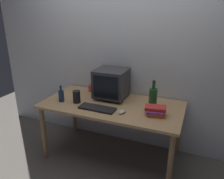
{
  "coord_description": "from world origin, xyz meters",
  "views": [
    {
      "loc": [
        0.92,
        -2.23,
        1.78
      ],
      "look_at": [
        0.0,
        0.0,
        0.91
      ],
      "focal_mm": 35.34,
      "sensor_mm": 36.0,
      "label": 1
    }
  ],
  "objects_px": {
    "book_stack": "(156,111)",
    "metal_canister": "(77,97)",
    "bottle_short": "(61,95)",
    "mug": "(92,88)",
    "keyboard": "(97,108)",
    "computer_mouse": "(122,112)",
    "crt_monitor": "(111,83)",
    "bottle_tall": "(153,97)"
  },
  "relations": [
    {
      "from": "book_stack",
      "to": "metal_canister",
      "type": "xyz_separation_m",
      "value": [
        -0.95,
        -0.02,
        0.02
      ]
    },
    {
      "from": "bottle_short",
      "to": "mug",
      "type": "height_order",
      "value": "bottle_short"
    },
    {
      "from": "bottle_tall",
      "to": "book_stack",
      "type": "distance_m",
      "value": 0.25
    },
    {
      "from": "computer_mouse",
      "to": "book_stack",
      "type": "bearing_deg",
      "value": 37.06
    },
    {
      "from": "computer_mouse",
      "to": "bottle_tall",
      "type": "xyz_separation_m",
      "value": [
        0.26,
        0.32,
        0.1
      ]
    },
    {
      "from": "book_stack",
      "to": "metal_canister",
      "type": "distance_m",
      "value": 0.95
    },
    {
      "from": "crt_monitor",
      "to": "bottle_tall",
      "type": "bearing_deg",
      "value": -6.36
    },
    {
      "from": "computer_mouse",
      "to": "mug",
      "type": "relative_size",
      "value": 0.83
    },
    {
      "from": "keyboard",
      "to": "computer_mouse",
      "type": "relative_size",
      "value": 4.2
    },
    {
      "from": "bottle_short",
      "to": "book_stack",
      "type": "height_order",
      "value": "bottle_short"
    },
    {
      "from": "computer_mouse",
      "to": "bottle_short",
      "type": "distance_m",
      "value": 0.8
    },
    {
      "from": "crt_monitor",
      "to": "metal_canister",
      "type": "xyz_separation_m",
      "value": [
        -0.33,
        -0.3,
        -0.12
      ]
    },
    {
      "from": "computer_mouse",
      "to": "bottle_tall",
      "type": "height_order",
      "value": "bottle_tall"
    },
    {
      "from": "mug",
      "to": "bottle_tall",
      "type": "bearing_deg",
      "value": -11.51
    },
    {
      "from": "keyboard",
      "to": "bottle_short",
      "type": "bearing_deg",
      "value": 176.53
    },
    {
      "from": "book_stack",
      "to": "mug",
      "type": "relative_size",
      "value": 1.96
    },
    {
      "from": "book_stack",
      "to": "keyboard",
      "type": "bearing_deg",
      "value": -170.97
    },
    {
      "from": "bottle_short",
      "to": "keyboard",
      "type": "bearing_deg",
      "value": -4.55
    },
    {
      "from": "computer_mouse",
      "to": "metal_canister",
      "type": "bearing_deg",
      "value": -165.6
    },
    {
      "from": "bottle_tall",
      "to": "book_stack",
      "type": "bearing_deg",
      "value": -69.59
    },
    {
      "from": "computer_mouse",
      "to": "metal_canister",
      "type": "height_order",
      "value": "metal_canister"
    },
    {
      "from": "computer_mouse",
      "to": "bottle_short",
      "type": "height_order",
      "value": "bottle_short"
    },
    {
      "from": "metal_canister",
      "to": "bottle_tall",
      "type": "bearing_deg",
      "value": 15.79
    },
    {
      "from": "computer_mouse",
      "to": "mug",
      "type": "bearing_deg",
      "value": 162.74
    },
    {
      "from": "bottle_tall",
      "to": "metal_canister",
      "type": "distance_m",
      "value": 0.9
    },
    {
      "from": "bottle_tall",
      "to": "mug",
      "type": "relative_size",
      "value": 2.64
    },
    {
      "from": "keyboard",
      "to": "mug",
      "type": "height_order",
      "value": "mug"
    },
    {
      "from": "crt_monitor",
      "to": "metal_canister",
      "type": "relative_size",
      "value": 2.61
    },
    {
      "from": "computer_mouse",
      "to": "bottle_short",
      "type": "xyz_separation_m",
      "value": [
        -0.79,
        0.04,
        0.06
      ]
    },
    {
      "from": "bottle_short",
      "to": "mug",
      "type": "bearing_deg",
      "value": 69.87
    },
    {
      "from": "bottle_short",
      "to": "mug",
      "type": "distance_m",
      "value": 0.5
    },
    {
      "from": "bottle_short",
      "to": "computer_mouse",
      "type": "bearing_deg",
      "value": -2.54
    },
    {
      "from": "computer_mouse",
      "to": "book_stack",
      "type": "xyz_separation_m",
      "value": [
        0.35,
        0.1,
        0.03
      ]
    },
    {
      "from": "book_stack",
      "to": "mug",
      "type": "xyz_separation_m",
      "value": [
        -0.97,
        0.4,
        -0.01
      ]
    },
    {
      "from": "keyboard",
      "to": "bottle_tall",
      "type": "bearing_deg",
      "value": 31.3
    },
    {
      "from": "crt_monitor",
      "to": "bottle_short",
      "type": "relative_size",
      "value": 1.88
    },
    {
      "from": "keyboard",
      "to": "mug",
      "type": "distance_m",
      "value": 0.6
    },
    {
      "from": "crt_monitor",
      "to": "mug",
      "type": "xyz_separation_m",
      "value": [
        -0.35,
        0.12,
        -0.15
      ]
    },
    {
      "from": "crt_monitor",
      "to": "keyboard",
      "type": "height_order",
      "value": "crt_monitor"
    },
    {
      "from": "keyboard",
      "to": "bottle_tall",
      "type": "relative_size",
      "value": 1.33
    },
    {
      "from": "bottle_tall",
      "to": "book_stack",
      "type": "xyz_separation_m",
      "value": [
        0.08,
        -0.22,
        -0.07
      ]
    },
    {
      "from": "crt_monitor",
      "to": "bottle_short",
      "type": "distance_m",
      "value": 0.63
    }
  ]
}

